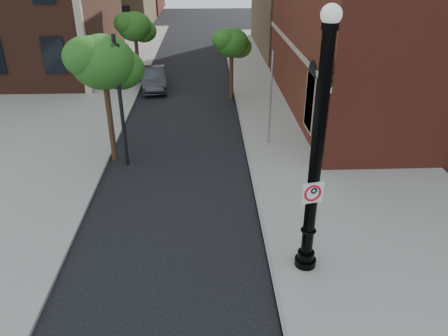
{
  "coord_description": "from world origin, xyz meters",
  "views": [
    {
      "loc": [
        0.3,
        -9.72,
        8.29
      ],
      "look_at": [
        0.78,
        2.0,
        2.33
      ],
      "focal_mm": 35.0,
      "sensor_mm": 36.0,
      "label": 1
    }
  ],
  "objects_px": {
    "no_parking_sign": "(313,193)",
    "parked_car": "(154,79)",
    "lamppost": "(315,165)",
    "traffic_signal_left": "(118,81)",
    "traffic_signal_right": "(326,97)"
  },
  "relations": [
    {
      "from": "traffic_signal_left",
      "to": "traffic_signal_right",
      "type": "relative_size",
      "value": 1.13
    },
    {
      "from": "parked_car",
      "to": "lamppost",
      "type": "bearing_deg",
      "value": -78.66
    },
    {
      "from": "traffic_signal_right",
      "to": "traffic_signal_left",
      "type": "bearing_deg",
      "value": -166.51
    },
    {
      "from": "lamppost",
      "to": "traffic_signal_right",
      "type": "xyz_separation_m",
      "value": [
        1.77,
        5.93,
        -0.12
      ]
    },
    {
      "from": "lamppost",
      "to": "traffic_signal_right",
      "type": "relative_size",
      "value": 1.51
    },
    {
      "from": "no_parking_sign",
      "to": "traffic_signal_right",
      "type": "height_order",
      "value": "traffic_signal_right"
    },
    {
      "from": "lamppost",
      "to": "traffic_signal_left",
      "type": "height_order",
      "value": "lamppost"
    },
    {
      "from": "no_parking_sign",
      "to": "parked_car",
      "type": "bearing_deg",
      "value": 95.18
    },
    {
      "from": "lamppost",
      "to": "traffic_signal_right",
      "type": "distance_m",
      "value": 6.19
    },
    {
      "from": "traffic_signal_left",
      "to": "no_parking_sign",
      "type": "bearing_deg",
      "value": -69.56
    },
    {
      "from": "no_parking_sign",
      "to": "parked_car",
      "type": "distance_m",
      "value": 19.32
    },
    {
      "from": "lamppost",
      "to": "traffic_signal_left",
      "type": "distance_m",
      "value": 9.34
    },
    {
      "from": "lamppost",
      "to": "parked_car",
      "type": "distance_m",
      "value": 19.25
    },
    {
      "from": "traffic_signal_left",
      "to": "traffic_signal_right",
      "type": "height_order",
      "value": "traffic_signal_left"
    },
    {
      "from": "no_parking_sign",
      "to": "traffic_signal_right",
      "type": "relative_size",
      "value": 0.13
    }
  ]
}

